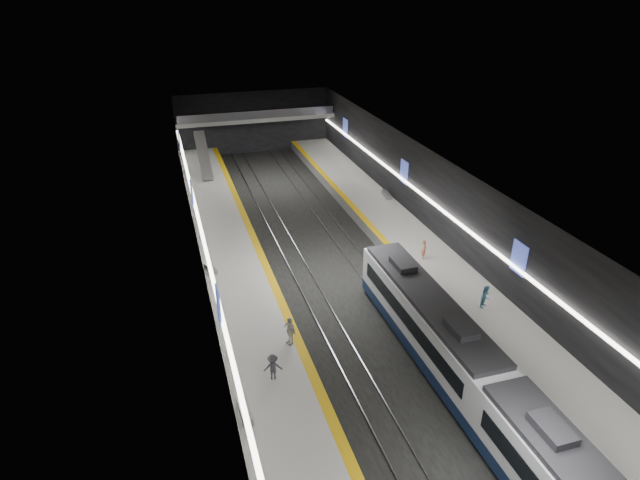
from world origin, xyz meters
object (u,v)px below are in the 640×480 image
object	(u,v)px
bench_left_near	(245,412)
passenger_left_a	(290,331)
bench_right_far	(386,195)
passenger_right_a	(424,250)
train	(495,403)
passenger_right_b	(486,297)
passenger_left_b	(273,367)
bench_left_far	(210,268)
escalator	(203,155)

from	to	relation	value
bench_left_near	passenger_left_a	size ratio (longest dim) A/B	0.96
bench_right_far	passenger_right_a	xyz separation A→B (m)	(-2.40, -13.12, 0.59)
bench_left_near	train	bearing A→B (deg)	-21.45
train	passenger_right_b	size ratio (longest dim) A/B	18.68
passenger_right_b	passenger_left_b	size ratio (longest dim) A/B	1.00
bench_right_far	bench_left_far	bearing A→B (deg)	-146.07
bench_right_far	passenger_left_a	world-z (taller)	passenger_left_a
passenger_right_b	passenger_left_b	bearing A→B (deg)	159.10
bench_left_near	bench_left_far	size ratio (longest dim) A/B	1.10
bench_left_far	passenger_right_b	distance (m)	20.28
passenger_right_a	passenger_left_b	bearing A→B (deg)	146.89
train	passenger_right_b	distance (m)	10.73
train	bench_left_far	size ratio (longest dim) A/B	18.48
bench_left_near	passenger_left_a	world-z (taller)	passenger_left_a
escalator	passenger_left_b	xyz separation A→B (m)	(-0.01, -36.85, -1.10)
train	escalator	size ratio (longest dim) A/B	3.76
train	escalator	bearing A→B (deg)	103.04
train	passenger_right_a	bearing A→B (deg)	74.84
passenger_right_b	passenger_left_b	xyz separation A→B (m)	(-15.40, -2.94, -0.00)
bench_left_near	bench_right_far	size ratio (longest dim) A/B	0.98
bench_left_near	passenger_left_a	bearing A→B (deg)	51.66
escalator	bench_left_far	distance (m)	23.65
bench_left_near	bench_right_far	xyz separation A→B (m)	(18.93, 25.81, 0.00)
train	passenger_right_a	distance (m)	17.33
passenger_left_a	passenger_left_b	xyz separation A→B (m)	(-1.68, -2.87, -0.13)
bench_right_far	passenger_right_b	distance (m)	20.64
passenger_left_b	bench_left_near	bearing A→B (deg)	56.58
escalator	passenger_right_b	bearing A→B (deg)	-65.59
passenger_left_a	train	bearing A→B (deg)	18.61
bench_left_near	bench_right_far	distance (m)	32.01
escalator	bench_left_far	size ratio (longest dim) A/B	4.92
escalator	train	bearing A→B (deg)	-76.96
escalator	bench_left_near	distance (m)	39.23
bench_left_near	bench_left_far	xyz separation A→B (m)	(0.00, 15.64, -0.02)
passenger_right_b	escalator	bearing A→B (deg)	82.71
passenger_left_a	passenger_left_b	size ratio (longest dim) A/B	1.16
bench_left_far	bench_right_far	xyz separation A→B (m)	(18.93, 10.17, 0.02)
bench_left_near	passenger_left_b	distance (m)	3.10
bench_right_far	passenger_right_a	size ratio (longest dim) A/B	1.12
escalator	passenger_right_a	size ratio (longest dim) A/B	4.92
bench_right_far	passenger_left_a	size ratio (longest dim) A/B	0.98
passenger_left_a	passenger_left_b	bearing A→B (deg)	-53.96
passenger_right_a	passenger_left_a	size ratio (longest dim) A/B	0.88
bench_right_far	passenger_left_b	bearing A→B (deg)	-120.07
bench_left_far	passenger_left_b	bearing A→B (deg)	-97.90
passenger_left_a	escalator	bearing A→B (deg)	159.29
train	passenger_left_b	distance (m)	11.85
train	bench_left_far	distance (m)	23.07
passenger_right_b	passenger_left_a	world-z (taller)	passenger_left_a
passenger_right_a	passenger_right_b	size ratio (longest dim) A/B	1.01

